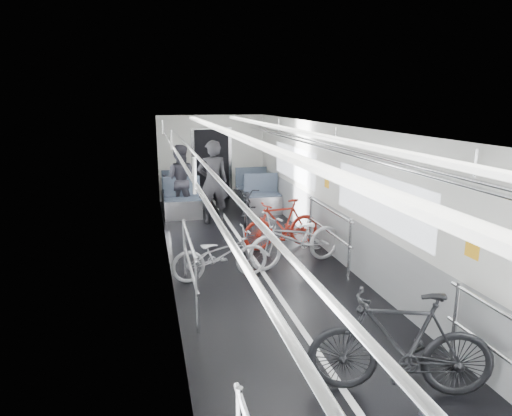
{
  "coord_description": "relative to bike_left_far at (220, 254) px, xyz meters",
  "views": [
    {
      "loc": [
        -1.79,
        -5.88,
        2.84
      ],
      "look_at": [
        0.0,
        1.57,
        1.0
      ],
      "focal_mm": 32.0,
      "sensor_mm": 36.0,
      "label": 1
    }
  ],
  "objects": [
    {
      "name": "person_standing",
      "position": [
        0.39,
        3.43,
        0.56
      ],
      "size": [
        0.73,
        0.5,
        1.93
      ],
      "primitive_type": "imported",
      "rotation": [
        0.0,
        0.0,
        3.2
      ],
      "color": "black",
      "rests_on": "floor"
    },
    {
      "name": "car_shell",
      "position": [
        0.73,
        0.79,
        0.71
      ],
      "size": [
        3.02,
        14.01,
        2.41
      ],
      "color": "black",
      "rests_on": "ground"
    },
    {
      "name": "bike_aisle",
      "position": [
        1.18,
        3.33,
        0.02
      ],
      "size": [
        0.99,
        1.76,
        0.87
      ],
      "primitive_type": "imported",
      "rotation": [
        0.0,
        0.0,
        -0.26
      ],
      "color": "black",
      "rests_on": "floor"
    },
    {
      "name": "bike_right_mid",
      "position": [
        1.38,
        0.31,
        0.07
      ],
      "size": [
        1.94,
        1.08,
        0.97
      ],
      "primitive_type": "imported",
      "rotation": [
        0.0,
        0.0,
        -1.32
      ],
      "color": "#BBBBC0",
      "rests_on": "floor"
    },
    {
      "name": "bike_left_far",
      "position": [
        0.0,
        0.0,
        0.0
      ],
      "size": [
        1.61,
        0.67,
        0.82
      ],
      "primitive_type": "imported",
      "rotation": [
        0.0,
        0.0,
        1.65
      ],
      "color": "#AEAEB3",
      "rests_on": "floor"
    },
    {
      "name": "bike_right_far",
      "position": [
        1.41,
        1.29,
        0.07
      ],
      "size": [
        1.64,
        0.7,
        0.96
      ],
      "primitive_type": "imported",
      "rotation": [
        0.0,
        0.0,
        -1.41
      ],
      "color": "maroon",
      "rests_on": "floor"
    },
    {
      "name": "bike_right_near",
      "position": [
        1.24,
        -3.32,
        0.12
      ],
      "size": [
        1.85,
        1.06,
        1.07
      ],
      "primitive_type": "imported",
      "rotation": [
        0.0,
        0.0,
        -1.9
      ],
      "color": "black",
      "rests_on": "floor"
    },
    {
      "name": "person_seated",
      "position": [
        -0.3,
        4.4,
        0.47
      ],
      "size": [
        0.98,
        0.83,
        1.75
      ],
      "primitive_type": "imported",
      "rotation": [
        0.0,
        0.0,
        2.92
      ],
      "color": "#292830",
      "rests_on": "floor"
    }
  ]
}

